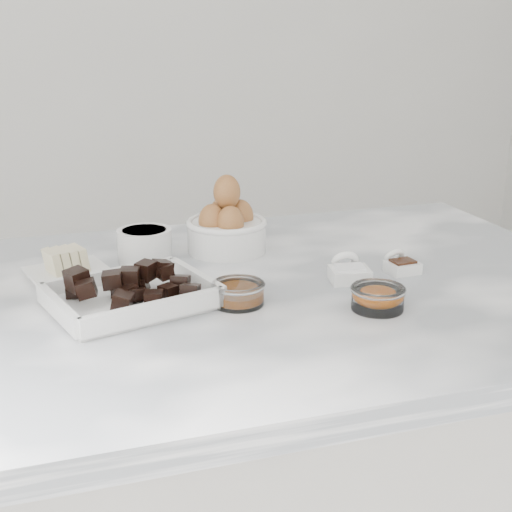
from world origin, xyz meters
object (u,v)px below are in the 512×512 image
Objects in this scene: egg_bowl at (227,227)px; salt_spoon at (349,271)px; vanilla_spoon at (400,264)px; zest_bowl at (378,297)px; honey_bowl at (238,293)px; chocolate_dish at (131,291)px; butter_plate at (68,269)px; sugar_ramekin at (145,244)px.

egg_bowl is 1.76× the size of salt_spoon.
vanilla_spoon is (0.25, -0.20, -0.03)m from egg_bowl.
zest_bowl is 1.24× the size of vanilla_spoon.
honey_bowl is 0.99× the size of zest_bowl.
zest_bowl is (0.34, -0.12, -0.01)m from chocolate_dish.
chocolate_dish reaches higher than salt_spoon.
zest_bowl is at bearing -95.61° from salt_spoon.
egg_bowl is at bearing 13.29° from butter_plate.
sugar_ramekin reaches higher than vanilla_spoon.
egg_bowl is (0.29, 0.07, 0.03)m from butter_plate.
chocolate_dish is 0.36m from salt_spoon.
butter_plate is 2.31× the size of vanilla_spoon.
chocolate_dish reaches higher than zest_bowl.
honey_bowl is at bearing 156.77° from zest_bowl.
butter_plate is 0.30m from honey_bowl.
sugar_ramekin is at bearing 111.50° from honey_bowl.
egg_bowl is at bearing 78.08° from honey_bowl.
egg_bowl is 2.26× the size of vanilla_spoon.
salt_spoon is at bearing -34.04° from sugar_ramekin.
egg_bowl is 1.82× the size of zest_bowl.
honey_bowl is at bearing -169.30° from vanilla_spoon.
zest_bowl is (0.42, -0.27, 0.00)m from butter_plate.
zest_bowl is at bearing -32.70° from butter_plate.
butter_plate is at bearing -166.71° from egg_bowl.
zest_bowl is at bearing -23.23° from honey_bowl.
zest_bowl is at bearing -19.62° from chocolate_dish.
sugar_ramekin is 1.17× the size of zest_bowl.
honey_bowl is at bearing -14.93° from chocolate_dish.
zest_bowl is (0.29, -0.33, -0.01)m from sugar_ramekin.
zest_bowl is 0.13m from salt_spoon.
egg_bowl is 0.37m from zest_bowl.
chocolate_dish is at bearing -61.57° from butter_plate.
salt_spoon reaches higher than honey_bowl.
sugar_ramekin is 0.27m from honey_bowl.
egg_bowl reaches higher than salt_spoon.
chocolate_dish reaches higher than vanilla_spoon.
sugar_ramekin is 0.44m from vanilla_spoon.
butter_plate is 0.30m from egg_bowl.
chocolate_dish is 3.18× the size of salt_spoon.
honey_bowl is 1.23× the size of vanilla_spoon.
chocolate_dish is at bearing 165.07° from honey_bowl.
butter_plate is 1.88× the size of honey_bowl.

